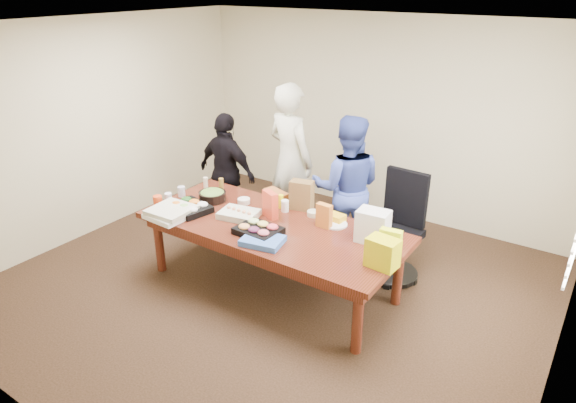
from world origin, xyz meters
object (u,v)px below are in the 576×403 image
Objects in this scene: office_chair at (395,231)px; salad_bowl at (212,196)px; conference_table at (272,256)px; person_right at (347,188)px; person_center at (290,160)px; sheet_cake at (239,214)px.

office_chair is 2.09m from salad_bowl.
conference_table is 2.43× the size of office_chair.
person_right is at bearing 169.55° from office_chair.
person_right is at bearing -175.21° from person_center.
salad_bowl is (-0.92, 0.12, 0.43)m from conference_table.
person_right reaches higher than conference_table.
person_center is (-0.59, 1.23, 0.61)m from conference_table.
conference_table is 0.57m from sheet_cake.
person_right is 5.49× the size of salad_bowl.
person_center reaches higher than person_right.
office_chair is 2.89× the size of sheet_cake.
conference_table is 1.49m from person_center.
sheet_cake is at bearing 32.55° from person_right.
person_right is (-0.70, 0.18, 0.28)m from office_chair.
person_center is 1.17m from salad_bowl.
person_right reaches higher than salad_bowl.
person_center is 6.26× the size of salad_bowl.
sheet_cake is at bearing 112.98° from person_center.
sheet_cake reaches higher than conference_table.
person_center is at bearing 115.55° from conference_table.
person_center is (-1.59, 0.33, 0.40)m from office_chair.
salad_bowl is at bearing -154.06° from office_chair.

